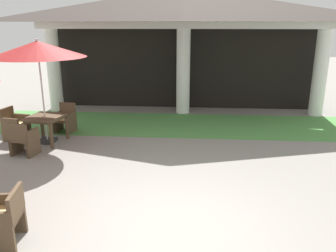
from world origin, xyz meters
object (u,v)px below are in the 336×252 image
Objects in this scene: patio_chair_near_foreground_south at (23,139)px; patio_chair_near_foreground_north at (65,119)px; patio_umbrella_near_foreground at (38,50)px; patio_chair_near_foreground_west at (15,125)px; patio_table_near_foreground at (45,120)px; patio_chair_mid_left_east at (2,219)px.

patio_chair_near_foreground_south reaches higher than patio_chair_near_foreground_north.
patio_umbrella_near_foreground reaches higher than patio_chair_near_foreground_west.
patio_chair_near_foreground_north is at bearing 80.31° from patio_table_near_foreground.
patio_table_near_foreground is 1.03m from patio_chair_near_foreground_south.
patio_umbrella_near_foreground reaches higher than patio_chair_mid_left_east.
patio_chair_near_foreground_west is (-0.99, 0.17, -0.23)m from patio_table_near_foreground.
patio_chair_near_foreground_south is at bearing -99.69° from patio_table_near_foreground.
patio_chair_near_foreground_west is at bearing 135.12° from patio_chair_near_foreground_south.
patio_table_near_foreground is 0.36× the size of patio_umbrella_near_foreground.
patio_chair_near_foreground_west is 1.05× the size of patio_chair_mid_left_east.
patio_umbrella_near_foreground is at bearing 90.00° from patio_chair_near_foreground_west.
patio_chair_near_foreground_west is (-0.82, 1.15, 0.01)m from patio_chair_near_foreground_south.
patio_chair_near_foreground_west is at bearing 15.36° from patio_chair_mid_left_east.
patio_chair_near_foreground_west is at bearing 45.00° from patio_chair_near_foreground_north.
patio_table_near_foreground is at bearing 0.00° from patio_umbrella_near_foreground.
patio_umbrella_near_foreground is at bearing 90.00° from patio_chair_near_foreground_north.
patio_chair_near_foreground_south is at bearing 90.00° from patio_chair_near_foreground_north.
patio_chair_mid_left_east is (2.26, -4.67, -0.00)m from patio_chair_near_foreground_west.
patio_chair_near_foreground_west reaches higher than patio_chair_near_foreground_north.
patio_umbrella_near_foreground is 2.34m from patio_chair_near_foreground_south.
patio_chair_near_foreground_north is 0.99× the size of patio_chair_mid_left_east.
patio_table_near_foreground is at bearing 90.00° from patio_chair_near_foreground_north.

